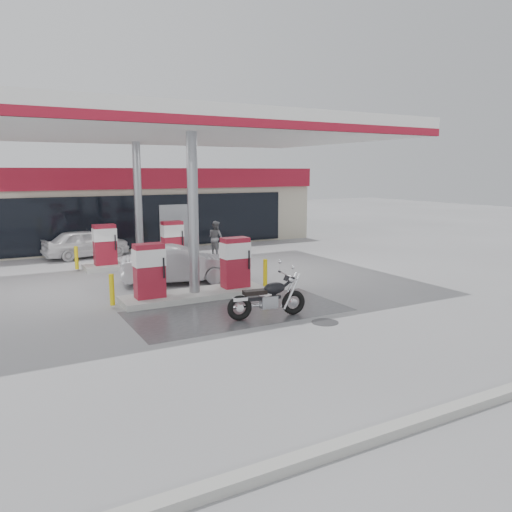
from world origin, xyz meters
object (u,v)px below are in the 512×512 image
at_px(hatchback_silver, 179,265).
at_px(parked_motorcycle, 268,299).
at_px(pump_island_far, 140,249).
at_px(attendant, 216,238).
at_px(sedan_white, 86,243).
at_px(pump_island_near, 194,275).

bearing_deg(hatchback_silver, parked_motorcycle, -161.00).
relative_size(parked_motorcycle, hatchback_silver, 0.56).
relative_size(pump_island_far, attendant, 3.24).
xyz_separation_m(pump_island_far, hatchback_silver, (0.29, -3.80, -0.06)).
distance_m(attendant, hatchback_silver, 5.98).
distance_m(parked_motorcycle, sedan_white, 12.35).
relative_size(pump_island_far, sedan_white, 1.37).
bearing_deg(pump_island_near, pump_island_far, 90.00).
xyz_separation_m(pump_island_near, pump_island_far, (0.00, 6.00, 0.00)).
height_order(parked_motorcycle, hatchback_silver, hatchback_silver).
height_order(pump_island_near, parked_motorcycle, pump_island_near).
height_order(pump_island_far, attendant, pump_island_far).
bearing_deg(attendant, hatchback_silver, 128.72).
relative_size(pump_island_near, parked_motorcycle, 2.31).
bearing_deg(hatchback_silver, attendant, -25.00).
bearing_deg(attendant, parked_motorcycle, 148.96).
height_order(pump_island_near, pump_island_far, same).
bearing_deg(sedan_white, hatchback_silver, -173.43).
height_order(sedan_white, hatchback_silver, hatchback_silver).
bearing_deg(pump_island_far, parked_motorcycle, -83.94).
distance_m(pump_island_far, sedan_white, 3.56).
height_order(attendant, hatchback_silver, attendant).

